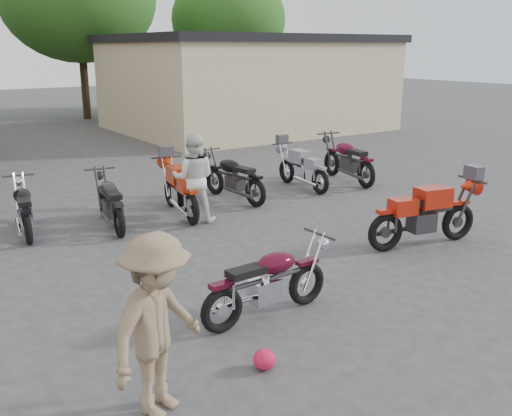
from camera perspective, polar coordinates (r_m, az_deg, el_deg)
ground at (r=7.76m, az=7.77°, el=-9.58°), size 90.00×90.00×0.00m
stucco_building at (r=24.18m, az=-0.96°, el=12.11°), size 10.00×8.00×3.50m
tree_2 at (r=28.55m, az=-17.20°, el=17.34°), size 7.04×7.04×8.80m
tree_3 at (r=31.91m, az=-2.72°, el=16.68°), size 6.08×6.08×7.60m
vintage_motorcycle at (r=7.17m, az=1.30°, el=-6.97°), size 1.86×0.67×1.07m
sportbike at (r=10.13m, az=16.63°, el=-0.31°), size 2.20×1.10×1.22m
helmet at (r=6.26m, az=0.84°, el=-14.90°), size 0.27×0.27×0.23m
person_light at (r=11.09m, az=-6.25°, el=2.98°), size 1.06×1.01×1.73m
person_tan at (r=5.32m, az=-9.81°, el=-11.57°), size 1.31×1.09×1.76m
row_bike_2 at (r=11.20m, az=-22.23°, el=0.21°), size 0.86×1.87×1.04m
row_bike_3 at (r=11.08m, az=-14.40°, el=0.87°), size 0.90×1.96×1.09m
row_bike_4 at (r=11.61m, az=-7.64°, el=2.12°), size 1.01×2.11×1.18m
row_bike_5 at (r=12.65m, az=-2.31°, el=3.33°), size 0.88×2.05×1.15m
row_bike_6 at (r=13.79m, az=4.63°, el=4.22°), size 0.73×1.93×1.10m
row_bike_7 at (r=14.62m, az=9.16°, el=5.03°), size 1.06×2.23×1.24m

